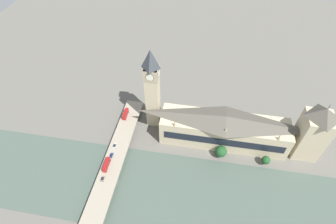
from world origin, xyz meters
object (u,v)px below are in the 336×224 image
object	(u,v)px
road_bridge	(108,179)
car_northbound_lead	(115,146)
double_decker_bus_mid	(126,114)
car_northbound_tail	(111,155)
clock_tower	(152,88)
car_northbound_mid	(103,179)
victoria_tower	(313,132)
parliament_hall	(224,129)
double_decker_bus_lead	(106,164)

from	to	relation	value
road_bridge	car_northbound_lead	bearing A→B (deg)	6.56
double_decker_bus_mid	car_northbound_tail	distance (m)	40.76
clock_tower	double_decker_bus_mid	bearing A→B (deg)	97.31
car_northbound_tail	road_bridge	bearing A→B (deg)	-171.23
car_northbound_tail	car_northbound_mid	bearing A→B (deg)	179.96
car_northbound_tail	car_northbound_lead	bearing A→B (deg)	2.03
car_northbound_mid	double_decker_bus_mid	bearing A→B (deg)	0.51
victoria_tower	double_decker_bus_mid	bearing A→B (deg)	87.01
road_bridge	car_northbound_lead	xyz separation A→B (m)	(26.73, 3.08, 1.76)
road_bridge	car_northbound_lead	distance (m)	26.96
car_northbound_mid	car_northbound_tail	xyz separation A→B (m)	(19.52, -0.01, 0.15)
parliament_hall	car_northbound_tail	xyz separation A→B (m)	(-33.15, 80.93, -7.68)
parliament_hall	car_northbound_mid	size ratio (longest dim) A/B	23.28
double_decker_bus_mid	road_bridge	bearing A→B (deg)	-176.76
clock_tower	car_northbound_lead	bearing A→B (deg)	146.10
road_bridge	double_decker_bus_mid	bearing A→B (deg)	3.24
victoria_tower	double_decker_bus_lead	xyz separation A→B (m)	(-42.37, 143.33, -15.50)
road_bridge	car_northbound_tail	size ratio (longest dim) A/B	35.41
car_northbound_tail	parliament_hall	bearing A→B (deg)	-67.73
double_decker_bus_lead	car_northbound_lead	distance (m)	18.07
victoria_tower	road_bridge	bearing A→B (deg)	110.04
victoria_tower	car_northbound_lead	bearing A→B (deg)	99.67
clock_tower	double_decker_bus_mid	world-z (taller)	clock_tower
victoria_tower	car_northbound_tail	distance (m)	147.79
clock_tower	car_northbound_tail	bearing A→B (deg)	152.09
double_decker_bus_mid	clock_tower	bearing A→B (deg)	-82.69
double_decker_bus_lead	double_decker_bus_mid	size ratio (longest dim) A/B	1.02
car_northbound_tail	double_decker_bus_mid	bearing A→B (deg)	0.78
clock_tower	road_bridge	bearing A→B (deg)	161.69
clock_tower	car_northbound_lead	size ratio (longest dim) A/B	15.21
car_northbound_mid	road_bridge	bearing A→B (deg)	-60.19
double_decker_bus_lead	car_northbound_lead	xyz separation A→B (m)	(17.97, -0.05, -1.94)
car_northbound_mid	car_northbound_lead	bearing A→B (deg)	0.60
double_decker_bus_mid	car_northbound_lead	size ratio (longest dim) A/B	2.19
double_decker_bus_lead	car_northbound_lead	size ratio (longest dim) A/B	2.24
road_bridge	car_northbound_tail	distance (m)	18.23
double_decker_bus_mid	car_northbound_mid	world-z (taller)	double_decker_bus_mid
parliament_hall	car_northbound_lead	xyz separation A→B (m)	(-24.34, 81.24, -7.77)
clock_tower	victoria_tower	size ratio (longest dim) A/B	1.39
parliament_hall	car_northbound_mid	xyz separation A→B (m)	(-52.66, 80.94, -7.83)
car_northbound_mid	car_northbound_tail	size ratio (longest dim) A/B	0.96
road_bridge	car_northbound_mid	xyz separation A→B (m)	(-1.59, 2.78, 1.70)
clock_tower	double_decker_bus_mid	size ratio (longest dim) A/B	6.95
double_decker_bus_mid	car_northbound_mid	xyz separation A→B (m)	(-60.23, -0.54, -2.11)
double_decker_bus_lead	double_decker_bus_mid	bearing A→B (deg)	0.22
parliament_hall	double_decker_bus_mid	world-z (taller)	parliament_hall
car_northbound_mid	car_northbound_tail	world-z (taller)	car_northbound_tail
road_bridge	double_decker_bus_lead	world-z (taller)	double_decker_bus_lead
parliament_hall	double_decker_bus_mid	size ratio (longest dim) A/B	9.33
double_decker_bus_lead	double_decker_bus_mid	distance (m)	49.88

